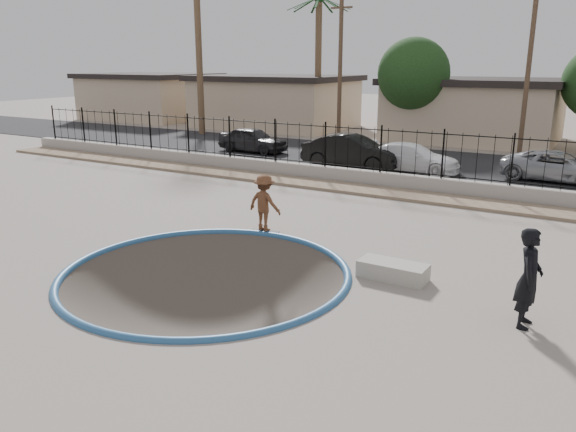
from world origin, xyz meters
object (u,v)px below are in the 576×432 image
(videographer, at_px, (529,278))
(car_a, at_px, (253,140))
(concrete_ledge, at_px, (393,271))
(car_d, at_px, (558,166))
(car_b, at_px, (352,151))
(skater, at_px, (264,206))
(car_c, at_px, (411,158))
(skateboard, at_px, (265,231))

(videographer, relative_size, car_a, 0.49)
(concrete_ledge, relative_size, car_d, 0.36)
(concrete_ledge, xyz_separation_m, car_b, (-6.62, 12.42, 0.62))
(skater, xyz_separation_m, car_b, (-2.06, 10.91, -0.02))
(videographer, distance_m, car_d, 15.07)
(videographer, xyz_separation_m, car_a, (-16.42, 15.04, -0.26))
(concrete_ledge, bearing_deg, car_b, 118.05)
(videographer, bearing_deg, car_c, 24.93)
(skateboard, bearing_deg, car_b, 91.06)
(car_c, distance_m, car_d, 6.11)
(skater, relative_size, concrete_ledge, 1.05)
(concrete_ledge, height_order, car_d, car_d)
(skateboard, xyz_separation_m, car_c, (0.69, 11.37, 0.62))
(skateboard, xyz_separation_m, concrete_ledge, (4.56, -1.51, 0.14))
(videographer, height_order, concrete_ledge, videographer)
(skater, height_order, videographer, videographer)
(car_a, relative_size, car_c, 0.90)
(skater, relative_size, skateboard, 1.82)
(skateboard, relative_size, concrete_ledge, 0.58)
(skateboard, relative_size, car_a, 0.23)
(car_c, xyz_separation_m, car_d, (6.00, 1.14, -0.02))
(skateboard, xyz_separation_m, car_d, (6.69, 12.51, 0.60))
(videographer, xyz_separation_m, car_c, (-6.92, 13.90, -0.30))
(car_b, bearing_deg, skateboard, -171.00)
(skateboard, bearing_deg, car_c, 76.90)
(car_d, bearing_deg, videographer, -174.59)
(concrete_ledge, distance_m, car_a, 19.38)
(car_c, height_order, car_d, car_c)
(skateboard, relative_size, car_d, 0.20)
(skater, relative_size, car_b, 0.35)
(concrete_ledge, bearing_deg, car_c, 106.72)
(concrete_ledge, xyz_separation_m, car_c, (-3.87, 12.88, 0.48))
(concrete_ledge, distance_m, car_c, 13.46)
(videographer, bearing_deg, car_b, 34.19)
(skater, xyz_separation_m, skateboard, (-0.00, 0.00, -0.77))
(skateboard, bearing_deg, car_a, 115.54)
(skater, distance_m, car_c, 11.39)
(skater, xyz_separation_m, car_d, (6.69, 12.51, -0.18))
(skateboard, bearing_deg, car_d, 52.22)
(skateboard, xyz_separation_m, car_a, (-8.82, 12.51, 0.66))
(concrete_ledge, xyz_separation_m, car_a, (-13.37, 14.02, 0.52))
(skateboard, relative_size, car_c, 0.21)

